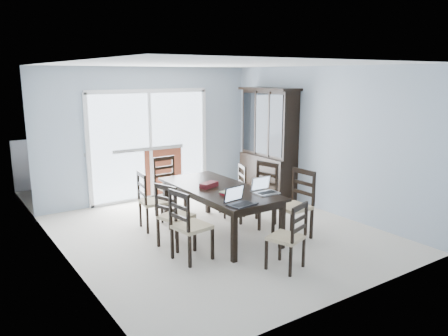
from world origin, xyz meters
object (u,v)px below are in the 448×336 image
at_px(chair_end_near, 292,230).
at_px(cell_phone, 254,203).
at_px(game_box, 209,185).
at_px(chair_right_far, 237,185).
at_px(laptop_silver, 266,190).
at_px(laptop_dark, 242,201).
at_px(chair_left_far, 149,195).
at_px(china_hutch, 269,145).
at_px(dining_table, 219,192).
at_px(chair_left_mid, 171,209).
at_px(hot_tub, 122,167).
at_px(chair_right_mid, 262,187).
at_px(chair_left_near, 186,218).
at_px(chair_end_far, 167,178).
at_px(chair_right_near, 298,196).

distance_m(chair_end_near, cell_phone, 0.66).
distance_m(chair_end_near, game_box, 1.73).
height_order(chair_right_far, laptop_silver, chair_right_far).
bearing_deg(laptop_dark, chair_left_far, 98.75).
height_order(china_hutch, chair_end_near, china_hutch).
relative_size(china_hutch, game_box, 7.37).
height_order(dining_table, chair_left_mid, chair_left_mid).
height_order(chair_left_far, hot_tub, chair_left_far).
bearing_deg(chair_right_far, chair_end_near, -179.45).
xyz_separation_m(dining_table, chair_end_near, (0.04, -1.61, -0.13)).
relative_size(chair_end_near, game_box, 3.45).
height_order(chair_right_mid, laptop_dark, chair_right_mid).
bearing_deg(chair_end_near, chair_left_mid, 102.50).
relative_size(chair_right_mid, chair_right_far, 1.15).
height_order(chair_left_near, laptop_silver, chair_left_near).
bearing_deg(chair_left_far, chair_end_far, 142.92).
bearing_deg(laptop_dark, cell_phone, -23.37).
bearing_deg(chair_right_near, chair_left_near, 82.02).
height_order(game_box, hot_tub, hot_tub).
bearing_deg(chair_left_mid, china_hutch, 96.52).
bearing_deg(chair_left_far, game_box, 51.45).
bearing_deg(chair_right_mid, chair_left_mid, 82.79).
distance_m(chair_right_mid, hot_tub, 3.53).
relative_size(chair_left_near, hot_tub, 0.55).
xyz_separation_m(game_box, hot_tub, (-0.15, 3.25, -0.26)).
relative_size(chair_left_far, chair_right_mid, 0.92).
bearing_deg(china_hutch, chair_left_mid, -154.99).
distance_m(china_hutch, hot_tub, 3.15).
distance_m(chair_right_far, laptop_silver, 1.40).
height_order(china_hutch, game_box, china_hutch).
bearing_deg(game_box, chair_end_far, 89.89).
relative_size(chair_right_near, chair_right_mid, 1.01).
bearing_deg(chair_right_far, hot_tub, 40.25).
xyz_separation_m(chair_left_near, hot_tub, (0.66, 3.96, -0.08)).
relative_size(chair_right_far, hot_tub, 0.50).
xyz_separation_m(chair_right_near, laptop_dark, (-1.20, -0.18, 0.17)).
xyz_separation_m(chair_left_mid, chair_right_far, (1.66, 0.73, -0.03)).
bearing_deg(dining_table, chair_left_far, 135.92).
xyz_separation_m(chair_left_near, game_box, (0.81, 0.72, 0.19)).
distance_m(chair_left_near, laptop_silver, 1.33).
relative_size(china_hutch, chair_right_far, 2.12).
relative_size(chair_end_near, laptop_silver, 3.02).
bearing_deg(game_box, chair_left_far, 135.09).
height_order(dining_table, chair_right_near, chair_right_near).
distance_m(chair_end_far, hot_tub, 1.82).
height_order(china_hutch, chair_left_near, china_hutch).
bearing_deg(chair_right_near, chair_right_far, 2.59).
distance_m(chair_right_near, chair_right_mid, 0.78).
bearing_deg(dining_table, chair_right_near, -39.51).
bearing_deg(laptop_silver, china_hutch, 50.32).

